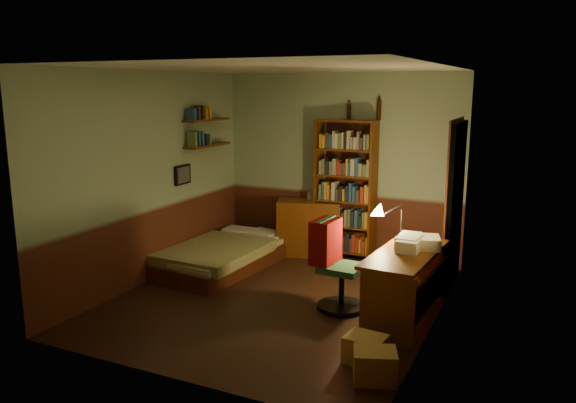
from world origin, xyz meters
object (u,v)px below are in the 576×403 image
at_px(desk_lamp, 402,214).
at_px(cardboard_box_a, 375,365).
at_px(desk, 404,286).
at_px(dresser, 309,228).
at_px(mini_stereo, 317,195).
at_px(bookshelf, 345,190).
at_px(office_chair, 342,261).
at_px(cardboard_box_b, 365,349).
at_px(bed, 223,247).

bearing_deg(desk_lamp, cardboard_box_a, -72.32).
bearing_deg(desk, cardboard_box_a, -82.19).
xyz_separation_m(dresser, mini_stereo, (0.07, 0.12, 0.46)).
bearing_deg(bookshelf, dresser, -164.16).
bearing_deg(office_chair, desk_lamp, 46.22).
distance_m(dresser, cardboard_box_b, 3.31).
relative_size(bed, dresser, 2.13).
height_order(bookshelf, office_chair, bookshelf).
bearing_deg(desk, office_chair, -174.30).
distance_m(mini_stereo, office_chair, 2.18).
bearing_deg(dresser, bed, -147.06).
bearing_deg(cardboard_box_a, desk_lamp, 98.10).
bearing_deg(desk, bed, 169.33).
height_order(office_chair, cardboard_box_b, office_chair).
xyz_separation_m(bookshelf, desk_lamp, (1.14, -1.36, 0.04)).
bearing_deg(bed, dresser, 57.53).
bearing_deg(office_chair, dresser, 126.44).
relative_size(desk_lamp, cardboard_box_b, 1.66).
xyz_separation_m(dresser, office_chair, (1.13, -1.75, 0.16)).
relative_size(office_chair, cardboard_box_a, 3.14).
bearing_deg(desk, cardboard_box_b, -90.14).
bearing_deg(cardboard_box_b, office_chair, 119.91).
xyz_separation_m(desk_lamp, cardboard_box_b, (0.09, -1.53, -0.90)).
distance_m(bed, office_chair, 2.09).
height_order(bed, mini_stereo, mini_stereo).
distance_m(mini_stereo, bookshelf, 0.46).
height_order(desk, cardboard_box_b, desk).
distance_m(desk_lamp, office_chair, 0.84).
bearing_deg(dresser, bookshelf, -9.64).
distance_m(bed, desk_lamp, 2.58).
bearing_deg(mini_stereo, cardboard_box_b, -61.76).
bearing_deg(office_chair, cardboard_box_b, -56.55).
bearing_deg(desk_lamp, bookshelf, 139.50).
xyz_separation_m(mini_stereo, desk_lamp, (1.58, -1.40, 0.16)).
distance_m(desk_lamp, cardboard_box_a, 2.02).
bearing_deg(desk_lamp, cardboard_box_b, -77.09).
xyz_separation_m(bed, desk_lamp, (2.46, -0.23, 0.74)).
bearing_deg(cardboard_box_b, cardboard_box_a, -58.41).
relative_size(bed, cardboard_box_b, 5.50).
distance_m(dresser, cardboard_box_a, 3.63).
distance_m(mini_stereo, cardboard_box_a, 3.76).
height_order(bed, cardboard_box_b, bed).
bearing_deg(desk_lamp, dresser, 151.87).
xyz_separation_m(office_chair, cardboard_box_a, (0.77, -1.32, -0.42)).
height_order(desk_lamp, office_chair, desk_lamp).
bearing_deg(desk, desk_lamp, 114.02).
height_order(desk_lamp, cardboard_box_b, desk_lamp).
height_order(dresser, desk_lamp, desk_lamp).
bearing_deg(bed, bookshelf, 45.91).
xyz_separation_m(dresser, cardboard_box_b, (1.74, -2.80, -0.28)).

